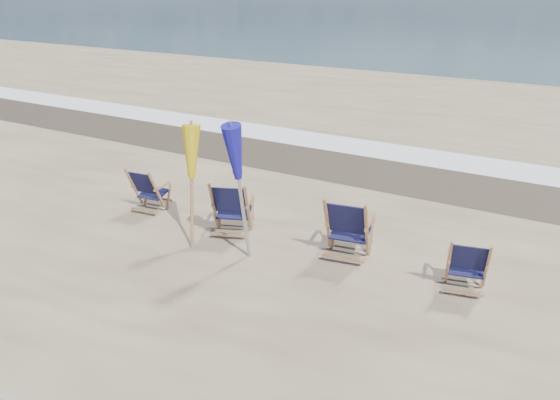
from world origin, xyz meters
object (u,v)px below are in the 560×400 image
at_px(beach_chair_0, 157,192).
at_px(beach_chair_2, 366,232).
at_px(umbrella_yellow, 189,159).
at_px(beach_chair_3, 486,269).
at_px(beach_chair_1, 248,210).
at_px(umbrella_blue, 240,156).

distance_m(beach_chair_0, beach_chair_2, 4.10).
bearing_deg(umbrella_yellow, beach_chair_3, 8.31).
bearing_deg(beach_chair_3, beach_chair_2, -14.21).
xyz_separation_m(beach_chair_1, umbrella_yellow, (-0.66, -0.64, 0.98)).
height_order(beach_chair_3, umbrella_yellow, umbrella_yellow).
bearing_deg(umbrella_blue, beach_chair_2, 26.12).
bearing_deg(beach_chair_2, beach_chair_1, -6.01).
relative_size(beach_chair_2, umbrella_yellow, 0.55).
distance_m(beach_chair_3, umbrella_blue, 3.83).
height_order(beach_chair_3, umbrella_blue, umbrella_blue).
bearing_deg(beach_chair_0, beach_chair_3, 174.14).
xyz_separation_m(beach_chair_2, beach_chair_3, (1.80, -0.08, -0.11)).
distance_m(umbrella_yellow, umbrella_blue, 1.07).
bearing_deg(umbrella_yellow, beach_chair_1, 44.32).
relative_size(beach_chair_0, beach_chair_3, 1.02).
xyz_separation_m(beach_chair_3, umbrella_blue, (-3.51, -0.76, 1.30)).
bearing_deg(beach_chair_0, beach_chair_2, 175.38).
bearing_deg(umbrella_blue, beach_chair_1, 116.80).
relative_size(beach_chair_3, umbrella_blue, 0.39).
height_order(beach_chair_1, umbrella_blue, umbrella_blue).
relative_size(beach_chair_1, beach_chair_3, 1.17).
xyz_separation_m(beach_chair_2, umbrella_yellow, (-2.75, -0.74, 0.95)).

